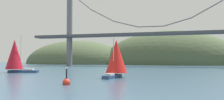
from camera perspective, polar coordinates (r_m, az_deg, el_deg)
The scene contains 6 objects.
headland_center at distance 151.60m, azimuth 12.98°, elevation -3.25°, with size 83.12×44.00×40.32m, color #4C5B3D.
headland_left at distance 166.92m, azimuth -8.07°, elevation -3.15°, with size 72.36×44.00×30.72m, color #4C5B3D.
suspension_bridge at distance 112.98m, azimuth 8.95°, elevation 4.47°, with size 116.66×6.00×36.61m.
sailboat_crimson_sail at distance 68.57m, azimuth -21.30°, elevation -1.18°, with size 8.87×5.46×9.72m.
sailboat_red_spinnaker at distance 47.34m, azimuth 0.94°, elevation -1.67°, with size 4.59×7.02×7.71m.
channel_buoy at distance 35.23m, azimuth -10.39°, elevation -7.24°, with size 1.10×1.10×2.64m.
Camera 1 is at (15.65, -16.19, 3.66)m, focal length 39.90 mm.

